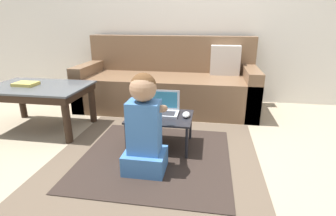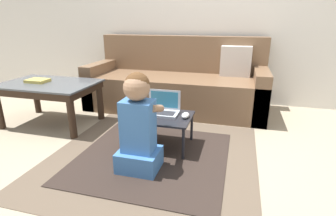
# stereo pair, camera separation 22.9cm
# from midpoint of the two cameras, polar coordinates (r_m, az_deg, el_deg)

# --- Properties ---
(ground_plane) EXTENTS (16.00, 16.00, 0.00)m
(ground_plane) POSITION_cam_midpoint_polar(r_m,az_deg,el_deg) (2.29, 3.44, -9.69)
(ground_plane) COLOR gray
(wall_back) EXTENTS (9.00, 0.06, 2.50)m
(wall_back) POSITION_cam_midpoint_polar(r_m,az_deg,el_deg) (3.67, 9.75, 21.01)
(wall_back) COLOR silver
(wall_back) RESTS_ON ground_plane
(area_rug) EXTENTS (1.67, 1.67, 0.01)m
(area_rug) POSITION_cam_midpoint_polar(r_m,az_deg,el_deg) (2.22, -0.35, -10.56)
(area_rug) COLOR brown
(area_rug) RESTS_ON ground_plane
(couch) EXTENTS (2.18, 0.85, 0.89)m
(couch) POSITION_cam_midpoint_polar(r_m,az_deg,el_deg) (3.35, 4.01, 5.10)
(couch) COLOR brown
(couch) RESTS_ON ground_plane
(coffee_table) EXTENTS (0.97, 0.64, 0.46)m
(coffee_table) POSITION_cam_midpoint_polar(r_m,az_deg,el_deg) (2.99, -22.47, 3.76)
(coffee_table) COLOR #4C5156
(coffee_table) RESTS_ON ground_plane
(laptop_desk) EXTENTS (0.55, 0.42, 0.29)m
(laptop_desk) POSITION_cam_midpoint_polar(r_m,az_deg,el_deg) (2.29, 1.04, -2.43)
(laptop_desk) COLOR black
(laptop_desk) RESTS_ON ground_plane
(laptop) EXTENTS (0.29, 0.19, 0.20)m
(laptop) POSITION_cam_midpoint_polar(r_m,az_deg,el_deg) (2.32, 1.57, -0.42)
(laptop) COLOR #B7BCC6
(laptop) RESTS_ON laptop_desk
(computer_mouse) EXTENTS (0.06, 0.11, 0.04)m
(computer_mouse) POSITION_cam_midpoint_polar(r_m,az_deg,el_deg) (2.24, 6.74, -1.63)
(computer_mouse) COLOR silver
(computer_mouse) RESTS_ON laptop_desk
(person_seated) EXTENTS (0.30, 0.35, 0.75)m
(person_seated) POSITION_cam_midpoint_polar(r_m,az_deg,el_deg) (1.90, -3.05, -3.89)
(person_seated) COLOR #3D70B2
(person_seated) RESTS_ON ground_plane
(book_on_table) EXTENTS (0.22, 0.16, 0.03)m
(book_on_table) POSITION_cam_midpoint_polar(r_m,az_deg,el_deg) (3.05, -24.63, 5.41)
(book_on_table) COLOR tan
(book_on_table) RESTS_ON coffee_table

